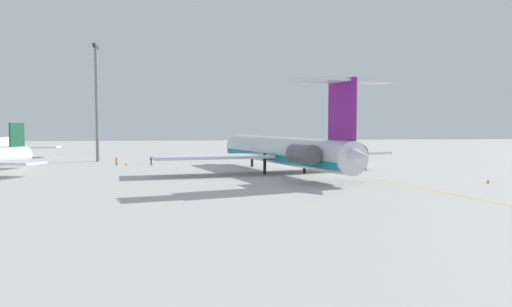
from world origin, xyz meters
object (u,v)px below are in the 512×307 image
ground_crew_near_nose (116,160)px  light_mast (97,97)px  ground_crew_near_tail (151,159)px  safety_cone_nose (488,181)px  main_jetliner (285,151)px  safety_cone_tail (152,164)px  safety_cone_wingtip (126,164)px

ground_crew_near_nose → light_mast: size_ratio=0.07×
ground_crew_near_tail → safety_cone_nose: bearing=49.4°
safety_cone_nose → light_mast: 74.29m
light_mast → ground_crew_near_tail: bearing=-129.3°
ground_crew_near_tail → safety_cone_nose: ground_crew_near_tail is taller
main_jetliner → safety_cone_tail: main_jetliner is taller
safety_cone_nose → safety_cone_wingtip: bearing=54.9°
ground_crew_near_tail → safety_cone_tail: ground_crew_near_tail is taller
ground_crew_near_tail → safety_cone_wingtip: ground_crew_near_tail is taller
safety_cone_wingtip → main_jetliner: bearing=-126.6°
ground_crew_near_tail → safety_cone_wingtip: 4.66m
ground_crew_near_nose → ground_crew_near_tail: size_ratio=0.95×
safety_cone_nose → safety_cone_tail: 56.16m
main_jetliner → safety_cone_wingtip: size_ratio=81.35×
ground_crew_near_tail → safety_cone_wingtip: (-0.83, 4.52, -0.82)m
light_mast → safety_cone_tail: bearing=-136.1°
ground_crew_near_nose → safety_cone_nose: bearing=-153.0°
safety_cone_nose → light_mast: bearing=51.5°
ground_crew_near_nose → ground_crew_near_tail: ground_crew_near_tail is taller
safety_cone_nose → light_mast: (45.54, 57.25, 12.93)m
safety_cone_wingtip → safety_cone_tail: 5.33m
main_jetliner → safety_cone_tail: size_ratio=81.35×
ground_crew_near_nose → safety_cone_wingtip: size_ratio=2.99×
ground_crew_near_nose → safety_cone_wingtip: bearing=-98.6°
ground_crew_near_tail → safety_cone_tail: (-2.93, -0.38, -0.82)m
main_jetliner → ground_crew_near_nose: size_ratio=27.21×
ground_crew_near_nose → safety_cone_nose: (-34.61, -51.93, -0.77)m
main_jetliner → light_mast: 45.89m
safety_cone_tail → safety_cone_nose: bearing=-126.2°
safety_cone_nose → main_jetliner: bearing=56.7°
safety_cone_nose → safety_cone_tail: size_ratio=1.00×
ground_crew_near_nose → main_jetliner: bearing=-153.3°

